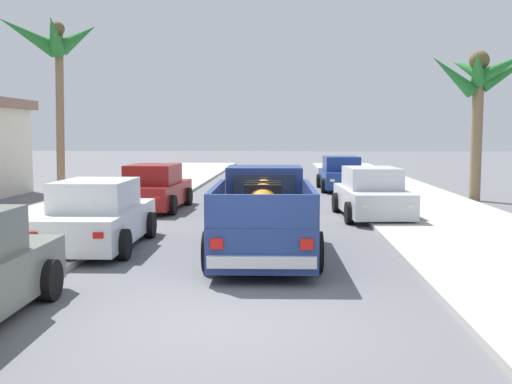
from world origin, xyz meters
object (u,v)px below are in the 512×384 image
at_px(car_left_mid, 372,194).
at_px(car_left_far, 341,174).
at_px(car_left_near, 97,216).
at_px(pickup_truck, 264,217).
at_px(car_right_near, 154,189).
at_px(palm_tree_right_fore, 481,81).
at_px(palm_tree_left_mid, 53,49).

bearing_deg(car_left_mid, car_left_far, 90.53).
relative_size(car_left_near, car_left_mid, 0.99).
bearing_deg(car_left_near, pickup_truck, -8.78).
distance_m(pickup_truck, car_right_near, 8.34).
distance_m(palm_tree_right_fore, palm_tree_left_mid, 15.60).
bearing_deg(palm_tree_right_fore, car_left_near, -139.26).
xyz_separation_m(pickup_truck, car_right_near, (-3.95, 7.34, -0.10)).
xyz_separation_m(palm_tree_right_fore, palm_tree_left_mid, (-15.40, -2.28, 0.96)).
relative_size(car_left_near, car_left_far, 1.00).
bearing_deg(car_left_near, palm_tree_left_mid, 116.66).
relative_size(car_right_near, palm_tree_left_mid, 0.66).
xyz_separation_m(pickup_truck, palm_tree_left_mid, (-7.60, 8.25, 4.69)).
relative_size(car_left_mid, palm_tree_left_mid, 0.66).
relative_size(car_left_mid, palm_tree_right_fore, 0.77).
distance_m(car_left_near, car_left_far, 15.71).
bearing_deg(car_left_far, pickup_truck, -101.63).
bearing_deg(palm_tree_left_mid, car_right_near, -13.97).
bearing_deg(palm_tree_right_fore, palm_tree_left_mid, -171.59).
xyz_separation_m(car_right_near, car_left_mid, (7.07, -1.53, 0.00)).
relative_size(car_right_near, car_left_mid, 0.99).
height_order(car_right_near, car_left_mid, same).
distance_m(car_left_mid, palm_tree_left_mid, 11.99).
relative_size(car_left_near, palm_tree_right_fore, 0.76).
height_order(car_left_mid, palm_tree_left_mid, palm_tree_left_mid).
height_order(pickup_truck, car_left_near, pickup_truck).
distance_m(pickup_truck, car_left_far, 15.06).
distance_m(car_left_mid, palm_tree_right_fore, 7.67).
height_order(car_left_near, car_left_far, same).
height_order(car_left_near, palm_tree_right_fore, palm_tree_right_fore).
bearing_deg(car_left_mid, palm_tree_left_mid, 167.17).
height_order(pickup_truck, palm_tree_right_fore, palm_tree_right_fore).
bearing_deg(pickup_truck, car_left_near, 171.22).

